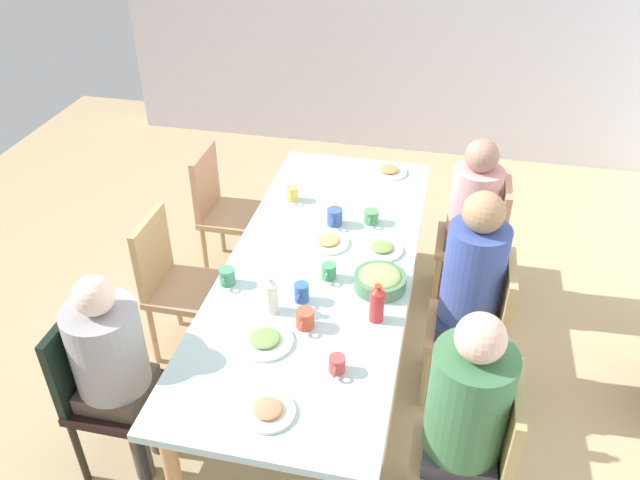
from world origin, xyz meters
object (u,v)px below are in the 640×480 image
Objects in this scene: chair_2 at (481,322)px; bowl_0 at (380,280)px; chair_0 at (102,384)px; cup_2 at (335,217)px; person_2 at (470,282)px; cup_6 at (305,319)px; dining_table at (320,274)px; cup_3 at (337,365)px; cup_4 at (329,272)px; cup_7 at (227,277)px; person_4 at (464,410)px; chair_4 at (479,451)px; plate_1 at (382,249)px; bottle_1 at (271,295)px; person_3 at (472,209)px; plate_2 at (268,411)px; plate_0 at (389,171)px; cup_0 at (292,194)px; cup_5 at (301,293)px; bottle_0 at (377,304)px; chair_5 at (222,205)px; cup_1 at (371,217)px; chair_1 at (173,278)px; person_0 at (112,359)px; chair_3 at (482,236)px; plate_3 at (265,340)px; plate_4 at (327,241)px.

chair_2 is 0.62m from bowl_0.
cup_2 is (-1.22, 0.87, 0.29)m from chair_0.
person_2 is 0.89m from cup_6.
cup_3 is (0.74, 0.24, 0.11)m from dining_table.
cup_4 is 0.38m from cup_6.
cup_4 is 0.51m from cup_7.
chair_4 is at bearing 90.00° from person_4.
chair_2 reaches higher than bowl_0.
person_2 is 5.60× the size of plate_1.
person_4 reaches higher than bottle_1.
plate_2 is at bearing -22.38° from person_3.
dining_table is 22.35× the size of cup_4.
cup_3 reaches higher than plate_0.
cup_5 is at bearing 17.14° from cup_0.
chair_2 is 8.37× the size of cup_5.
cup_2 is 0.61× the size of bottle_0.
chair_5 is 1.17m from cup_1.
plate_1 is at bearing 55.81° from cup_2.
chair_1 is 0.70× the size of person_2.
person_0 is 2.15m from plate_0.
bottle_0 is (0.56, 0.05, 0.08)m from plate_1.
bottle_1 reaches higher than cup_2.
cup_0 is 1.15m from cup_6.
person_3 is at bearing 160.64° from bottle_0.
person_0 reaches higher than bowl_0.
bottle_0 is at bearing 47.20° from cup_4.
chair_3 reaches higher than cup_3.
chair_5 is 1.75m from bottle_0.
chair_2 is 1.01m from cup_3.
bowl_0 is at bearing -29.00° from chair_3.
plate_3 is (1.47, -0.89, 0.07)m from person_3.
bottle_0 is at bearing 81.27° from cup_5.
chair_1 is 1.00× the size of chair_2.
chair_5 is (-0.83, -1.73, 0.00)m from chair_2.
bottle_1 reaches higher than plate_3.
plate_0 is 0.71m from cup_0.
cup_6 is at bearing -59.19° from chair_2.
chair_5 is 1.22m from cup_7.
chair_1 is 1.73m from chair_2.
bottle_0 is at bearing 110.87° from cup_6.
person_0 is at bearing -37.35° from cup_1.
person_4 is at bearing 63.24° from chair_1.
person_4 is 0.55m from cup_3.
plate_1 is at bearing -150.90° from chair_4.
chair_0 is at bearing -40.35° from plate_4.
cup_1 is at bearing -159.54° from plate_1.
cup_5 is 0.94× the size of cup_7.
cup_6 is at bearing -39.26° from bowl_0.
person_2 is 10.26× the size of cup_2.
cup_1 is (-0.45, -0.57, 0.03)m from person_2.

